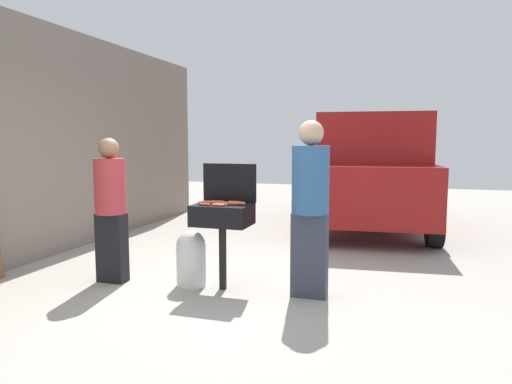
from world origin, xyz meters
TOP-DOWN VIEW (x-y plane):
  - ground_plane at (0.00, 0.00)m, footprint 24.00×24.00m
  - house_wall_side at (-2.81, 1.00)m, footprint 0.24×8.00m
  - bbq_grill at (0.08, 0.04)m, footprint 0.60×0.44m
  - grill_lid_open at (0.08, 0.26)m, footprint 0.60×0.05m
  - hot_dog_0 at (0.06, 0.05)m, footprint 0.13×0.03m
  - hot_dog_1 at (-0.06, -0.11)m, footprint 0.13×0.04m
  - hot_dog_2 at (-0.01, 0.15)m, footprint 0.13×0.03m
  - hot_dog_3 at (-0.10, 0.06)m, footprint 0.13×0.03m
  - hot_dog_4 at (0.11, -0.07)m, footprint 0.13×0.03m
  - hot_dog_5 at (0.06, -0.03)m, footprint 0.13×0.04m
  - hot_dog_6 at (0.24, 0.12)m, footprint 0.13×0.04m
  - hot_dog_7 at (0.09, -0.11)m, footprint 0.13×0.03m
  - hot_dog_8 at (0.18, 0.02)m, footprint 0.13×0.04m
  - hot_dog_9 at (0.11, 0.09)m, footprint 0.13×0.04m
  - hot_dog_10 at (-0.08, 0.10)m, footprint 0.13×0.04m
  - hot_dog_11 at (0.17, 0.16)m, footprint 0.13×0.04m
  - hot_dog_12 at (-0.11, -0.00)m, footprint 0.13×0.03m
  - hot_dog_13 at (0.26, 0.06)m, footprint 0.13×0.03m
  - propane_tank at (-0.29, 0.02)m, footprint 0.32×0.32m
  - person_left at (-1.21, -0.09)m, footprint 0.34×0.34m
  - person_right at (1.01, 0.08)m, footprint 0.37×0.37m
  - parked_minivan at (1.34, 4.22)m, footprint 2.34×4.55m

SIDE VIEW (x-z plane):
  - ground_plane at x=0.00m, z-range 0.00..0.00m
  - propane_tank at x=-0.29m, z-range 0.01..0.63m
  - bbq_grill at x=0.08m, z-range 0.31..1.23m
  - person_left at x=-1.21m, z-range 0.07..1.68m
  - hot_dog_0 at x=0.06m, z-range 0.91..0.94m
  - hot_dog_1 at x=-0.06m, z-range 0.91..0.94m
  - hot_dog_2 at x=-0.01m, z-range 0.91..0.94m
  - hot_dog_3 at x=-0.10m, z-range 0.91..0.94m
  - hot_dog_4 at x=0.11m, z-range 0.91..0.94m
  - hot_dog_5 at x=0.06m, z-range 0.91..0.94m
  - hot_dog_6 at x=0.24m, z-range 0.91..0.94m
  - hot_dog_7 at x=0.09m, z-range 0.91..0.94m
  - hot_dog_8 at x=0.18m, z-range 0.91..0.94m
  - hot_dog_9 at x=0.11m, z-range 0.91..0.94m
  - hot_dog_10 at x=-0.08m, z-range 0.91..0.94m
  - hot_dog_11 at x=0.17m, z-range 0.91..0.94m
  - hot_dog_12 at x=-0.11m, z-range 0.91..0.94m
  - hot_dog_13 at x=0.26m, z-range 0.91..0.94m
  - person_right at x=1.01m, z-range 0.08..1.86m
  - parked_minivan at x=1.34m, z-range 0.02..2.04m
  - grill_lid_open at x=0.08m, z-range 0.91..1.33m
  - house_wall_side at x=-2.81m, z-range 0.00..3.16m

